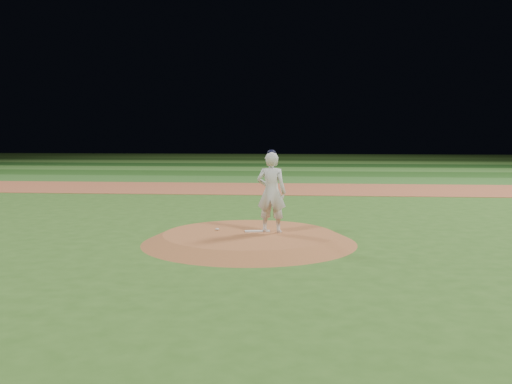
{
  "coord_description": "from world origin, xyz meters",
  "views": [
    {
      "loc": [
        1.45,
        -14.35,
        2.83
      ],
      "look_at": [
        0.0,
        2.0,
        1.1
      ],
      "focal_mm": 40.0,
      "sensor_mm": 36.0,
      "label": 1
    }
  ],
  "objects_px": {
    "pitchers_mound": "(249,238)",
    "pitcher_on_mound": "(271,192)",
    "rosin_bag": "(217,229)",
    "pitching_rubber": "(257,231)"
  },
  "relations": [
    {
      "from": "pitchers_mound",
      "to": "pitcher_on_mound",
      "type": "xyz_separation_m",
      "value": [
        0.56,
        0.19,
        1.17
      ]
    },
    {
      "from": "pitchers_mound",
      "to": "pitching_rubber",
      "type": "height_order",
      "value": "pitching_rubber"
    },
    {
      "from": "pitchers_mound",
      "to": "rosin_bag",
      "type": "xyz_separation_m",
      "value": [
        -0.88,
        0.33,
        0.15
      ]
    },
    {
      "from": "pitchers_mound",
      "to": "pitching_rubber",
      "type": "xyz_separation_m",
      "value": [
        0.19,
        0.21,
        0.14
      ]
    },
    {
      "from": "pitcher_on_mound",
      "to": "pitchers_mound",
      "type": "bearing_deg",
      "value": -161.42
    },
    {
      "from": "pitching_rubber",
      "to": "pitcher_on_mound",
      "type": "distance_m",
      "value": 1.09
    },
    {
      "from": "pitching_rubber",
      "to": "pitchers_mound",
      "type": "bearing_deg",
      "value": -142.4
    },
    {
      "from": "pitchers_mound",
      "to": "rosin_bag",
      "type": "bearing_deg",
      "value": 159.33
    },
    {
      "from": "pitchers_mound",
      "to": "pitcher_on_mound",
      "type": "relative_size",
      "value": 2.58
    },
    {
      "from": "pitchers_mound",
      "to": "rosin_bag",
      "type": "distance_m",
      "value": 0.95
    }
  ]
}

